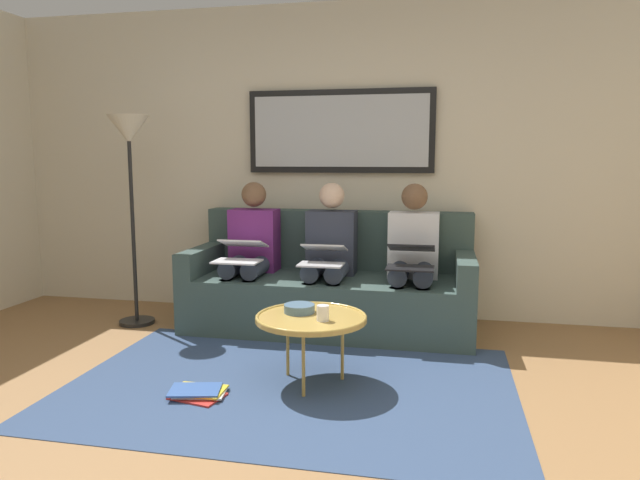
# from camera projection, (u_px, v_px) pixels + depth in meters

# --- Properties ---
(ground_plane) EXTENTS (6.00, 5.20, 0.10)m
(ground_plane) POSITION_uv_depth(u_px,v_px,m) (242.00, 468.00, 2.61)
(ground_plane) COLOR olive
(wall_rear) EXTENTS (6.00, 0.12, 2.60)m
(wall_rear) POSITION_uv_depth(u_px,v_px,m) (342.00, 162.00, 4.94)
(wall_rear) COLOR beige
(wall_rear) RESTS_ON ground_plane
(area_rug) EXTENTS (2.60, 1.80, 0.01)m
(area_rug) POSITION_uv_depth(u_px,v_px,m) (290.00, 385.00, 3.43)
(area_rug) COLOR #33476B
(area_rug) RESTS_ON ground_plane
(couch) EXTENTS (2.20, 0.90, 0.90)m
(couch) POSITION_uv_depth(u_px,v_px,m) (331.00, 287.00, 4.61)
(couch) COLOR #384C47
(couch) RESTS_ON ground_plane
(framed_mirror) EXTENTS (1.56, 0.05, 0.68)m
(framed_mirror) POSITION_uv_depth(u_px,v_px,m) (340.00, 131.00, 4.81)
(framed_mirror) COLOR black
(coffee_table) EXTENTS (0.65, 0.65, 0.42)m
(coffee_table) POSITION_uv_depth(u_px,v_px,m) (311.00, 318.00, 3.39)
(coffee_table) COLOR tan
(coffee_table) RESTS_ON ground_plane
(cup) EXTENTS (0.07, 0.07, 0.09)m
(cup) POSITION_uv_depth(u_px,v_px,m) (323.00, 313.00, 3.30)
(cup) COLOR silver
(cup) RESTS_ON coffee_table
(bowl) EXTENTS (0.18, 0.18, 0.05)m
(bowl) POSITION_uv_depth(u_px,v_px,m) (299.00, 308.00, 3.48)
(bowl) COLOR slate
(bowl) RESTS_ON coffee_table
(person_left) EXTENTS (0.38, 0.58, 1.14)m
(person_left) POSITION_uv_depth(u_px,v_px,m) (413.00, 255.00, 4.37)
(person_left) COLOR silver
(person_left) RESTS_ON couch
(laptop_black) EXTENTS (0.33, 0.39, 0.17)m
(laptop_black) POSITION_uv_depth(u_px,v_px,m) (411.00, 257.00, 4.14)
(laptop_black) COLOR black
(person_middle) EXTENTS (0.38, 0.58, 1.14)m
(person_middle) POSITION_uv_depth(u_px,v_px,m) (329.00, 252.00, 4.50)
(person_middle) COLOR #2D3342
(person_middle) RESTS_ON couch
(laptop_silver) EXTENTS (0.32, 0.34, 0.15)m
(laptop_silver) POSITION_uv_depth(u_px,v_px,m) (323.00, 255.00, 4.26)
(laptop_silver) COLOR silver
(person_right) EXTENTS (0.38, 0.58, 1.14)m
(person_right) POSITION_uv_depth(u_px,v_px,m) (251.00, 249.00, 4.63)
(person_right) COLOR #66236B
(person_right) RESTS_ON couch
(laptop_white) EXTENTS (0.35, 0.37, 0.16)m
(laptop_white) POSITION_uv_depth(u_px,v_px,m) (241.00, 251.00, 4.40)
(laptop_white) COLOR white
(magazine_stack) EXTENTS (0.34, 0.28, 0.04)m
(magazine_stack) POSITION_uv_depth(u_px,v_px,m) (198.00, 392.00, 3.26)
(magazine_stack) COLOR red
(magazine_stack) RESTS_ON ground_plane
(standing_lamp) EXTENTS (0.32, 0.32, 1.66)m
(standing_lamp) POSITION_uv_depth(u_px,v_px,m) (130.00, 153.00, 4.52)
(standing_lamp) COLOR black
(standing_lamp) RESTS_ON ground_plane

